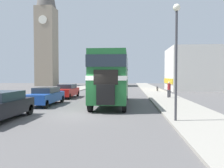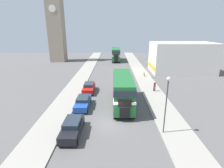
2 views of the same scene
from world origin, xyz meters
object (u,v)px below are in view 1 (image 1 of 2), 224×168
Objects in this scene: bus_distant at (122,76)px; car_parked_far at (67,91)px; church_tower at (46,19)px; street_lamp at (176,45)px; double_decker_bus at (112,75)px; pedestrian_walking at (169,88)px; car_parked_mid at (46,96)px; bicycle_on_pavement at (157,89)px; car_parked_near at (0,106)px.

bus_distant reaches higher than car_parked_far.
street_lamp is at bearing -61.10° from church_tower.
car_parked_far is at bearing 126.98° from street_lamp.
double_decker_bus is at bearing 118.72° from street_lamp.
car_parked_far is at bearing -179.55° from pedestrian_walking.
church_tower reaches higher than car_parked_mid.
street_lamp is (3.82, -6.97, 1.49)m from double_decker_bus.
bus_distant is 30.32m from car_parked_far.
street_lamp reaches higher than pedestrian_walking.
bus_distant is (-0.46, 35.13, -0.00)m from double_decker_bus.
bicycle_on_pavement is at bearing 85.32° from street_lamp.
street_lamp reaches higher than car_parked_far.
church_tower is (-22.96, 41.59, 12.54)m from street_lamp.
church_tower reaches higher than bus_distant.
bus_distant is 42.34m from street_lamp.
car_parked_far is 2.68× the size of pedestrian_walking.
car_parked_mid is at bearing 146.25° from street_lamp.
church_tower is at bearing 141.68° from bicycle_on_pavement.
double_decker_bus reaches higher than car_parked_near.
car_parked_near is 0.99× the size of car_parked_mid.
bus_distant reaches higher than car_parked_mid.
street_lamp is at bearing 1.34° from car_parked_near.
double_decker_bus is 5.76× the size of pedestrian_walking.
street_lamp is at bearing -33.75° from car_parked_mid.
car_parked_near is 16.70m from pedestrian_walking.
double_decker_bus is 7.90m from pedestrian_walking.
double_decker_bus is 7.72m from car_parked_far.
street_lamp reaches higher than bicycle_on_pavement.
bicycle_on_pavement is 35.39m from church_tower.
bus_distant is at bearing 95.80° from street_lamp.
bicycle_on_pavement is at bearing 41.65° from car_parked_far.
car_parked_near is 2.63× the size of bicycle_on_pavement.
double_decker_bus is 35.13m from bus_distant.
car_parked_far is 0.77× the size of street_lamp.
church_tower is (-18.68, -0.50, 14.03)m from bus_distant.
church_tower is (-24.76, 19.57, 16.01)m from bicycle_on_pavement.
street_lamp is at bearing -84.20° from bus_distant.
street_lamp is (4.28, -42.10, 1.49)m from bus_distant.
bicycle_on_pavement is 22.37m from street_lamp.
double_decker_bus is at bearing 8.58° from car_parked_mid.
street_lamp is (-1.80, -22.02, 3.47)m from bicycle_on_pavement.
car_parked_mid is 12.64m from pedestrian_walking.
car_parked_far is 2.56× the size of bicycle_on_pavement.
pedestrian_walking reaches higher than bicycle_on_pavement.
car_parked_near is 24.82m from bicycle_on_pavement.
car_parked_far is (0.00, 12.45, -0.02)m from car_parked_near.
car_parked_mid is at bearing 90.00° from car_parked_near.
car_parked_mid is 11.53m from street_lamp.
street_lamp reaches higher than car_parked_mid.
bus_distant is at bearing 80.63° from car_parked_far.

